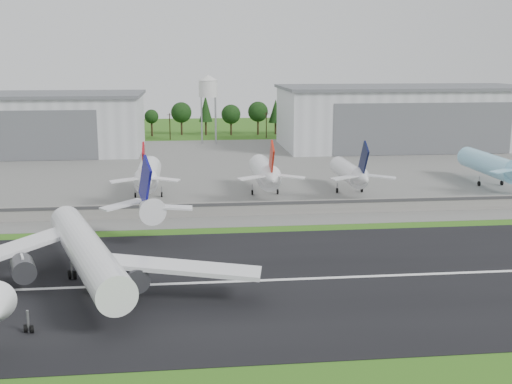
{
  "coord_description": "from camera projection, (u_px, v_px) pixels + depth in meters",
  "views": [
    {
      "loc": [
        -15.18,
        -92.06,
        37.3
      ],
      "look_at": [
        -0.53,
        40.0,
        9.0
      ],
      "focal_mm": 45.0,
      "sensor_mm": 36.0,
      "label": 1
    }
  ],
  "objects": [
    {
      "name": "ground",
      "position": [
        288.0,
        302.0,
        98.9
      ],
      "size": [
        600.0,
        600.0,
        0.0
      ],
      "primitive_type": "plane",
      "color": "#275F16",
      "rests_on": "ground"
    },
    {
      "name": "runway",
      "position": [
        279.0,
        280.0,
        108.61
      ],
      "size": [
        320.0,
        60.0,
        0.1
      ],
      "primitive_type": "cube",
      "color": "black",
      "rests_on": "ground"
    },
    {
      "name": "runway_centerline",
      "position": [
        279.0,
        280.0,
        108.6
      ],
      "size": [
        220.0,
        1.0,
        0.02
      ],
      "primitive_type": "cube",
      "color": "white",
      "rests_on": "runway"
    },
    {
      "name": "apron",
      "position": [
        231.0,
        169.0,
        215.54
      ],
      "size": [
        320.0,
        150.0,
        0.1
      ],
      "primitive_type": "cube",
      "color": "slate",
      "rests_on": "ground"
    },
    {
      "name": "blast_fence",
      "position": [
        251.0,
        209.0,
        151.98
      ],
      "size": [
        240.0,
        0.61,
        3.5
      ],
      "color": "gray",
      "rests_on": "ground"
    },
    {
      "name": "hangar_west",
      "position": [
        17.0,
        123.0,
        248.17
      ],
      "size": [
        97.0,
        44.0,
        23.2
      ],
      "color": "silver",
      "rests_on": "ground"
    },
    {
      "name": "hangar_east",
      "position": [
        404.0,
        117.0,
        264.68
      ],
      "size": [
        102.0,
        47.0,
        25.2
      ],
      "color": "silver",
      "rests_on": "ground"
    },
    {
      "name": "water_tower",
      "position": [
        208.0,
        86.0,
        273.09
      ],
      "size": [
        8.4,
        8.4,
        29.4
      ],
      "color": "#99999E",
      "rests_on": "ground"
    },
    {
      "name": "utility_poles",
      "position": [
        219.0,
        139.0,
        293.32
      ],
      "size": [
        230.0,
        3.0,
        12.0
      ],
      "primitive_type": null,
      "color": "black",
      "rests_on": "ground"
    },
    {
      "name": "treeline",
      "position": [
        217.0,
        135.0,
        307.9
      ],
      "size": [
        320.0,
        16.0,
        22.0
      ],
      "primitive_type": null,
      "color": "black",
      "rests_on": "ground"
    },
    {
      "name": "main_airliner",
      "position": [
        86.0,
        260.0,
        103.79
      ],
      "size": [
        54.39,
        57.79,
        18.17
      ],
      "rotation": [
        0.0,
        0.0,
        3.46
      ],
      "color": "white",
      "rests_on": "runway"
    },
    {
      "name": "ground_vehicle",
      "position": [
        105.0,
        286.0,
        103.39
      ],
      "size": [
        5.94,
        3.97,
        1.51
      ],
      "primitive_type": "imported",
      "rotation": [
        0.0,
        0.0,
        1.86
      ],
      "color": "gold",
      "rests_on": "runway"
    },
    {
      "name": "parked_jet_red_a",
      "position": [
        148.0,
        175.0,
        169.29
      ],
      "size": [
        7.36,
        31.29,
        16.89
      ],
      "color": "white",
      "rests_on": "ground"
    },
    {
      "name": "parked_jet_red_b",
      "position": [
        266.0,
        173.0,
        172.69
      ],
      "size": [
        7.36,
        31.29,
        16.87
      ],
      "color": "white",
      "rests_on": "ground"
    },
    {
      "name": "parked_jet_navy",
      "position": [
        351.0,
        173.0,
        175.27
      ],
      "size": [
        7.36,
        31.29,
        16.36
      ],
      "color": "silver",
      "rests_on": "ground"
    },
    {
      "name": "parked_jet_skyblue",
      "position": [
        494.0,
        165.0,
        184.8
      ],
      "size": [
        7.36,
        37.29,
        16.91
      ],
      "color": "#8CD2F2",
      "rests_on": "ground"
    }
  ]
}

